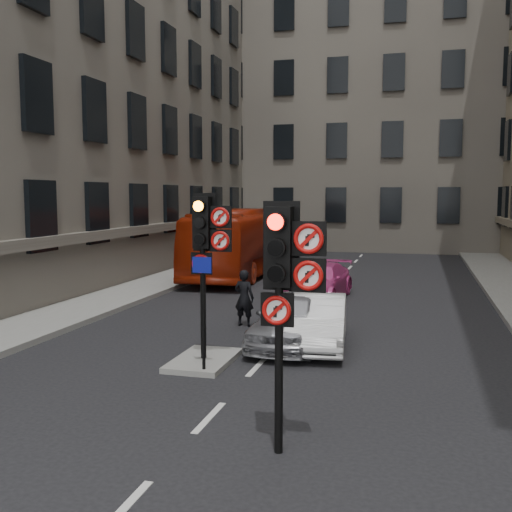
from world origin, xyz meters
The scene contains 13 objects.
ground centered at (0.00, 0.00, 0.00)m, with size 120.00×120.00×0.00m, color black.
pavement_left centered at (-7.20, 12.00, 0.08)m, with size 3.00×50.00×0.16m, color gray.
centre_island centered at (-1.20, 5.00, 0.06)m, with size 1.20×2.00×0.12m, color gray.
building_far centered at (0.00, 38.00, 10.00)m, with size 30.00×14.00×20.00m, color slate.
signal_near centered at (1.49, 0.99, 2.58)m, with size 0.91×0.40×3.58m.
signal_far centered at (-1.11, 4.99, 2.70)m, with size 0.91×0.40×3.58m.
car_silver centered at (0.35, 7.00, 0.66)m, with size 1.55×3.86×1.31m, color #9C9DA3.
car_white centered at (0.97, 7.08, 0.61)m, with size 1.29×3.71×1.22m, color white.
car_pink centered at (-0.06, 13.62, 0.62)m, with size 1.73×4.26×1.24m, color #C83B87.
bus_red centered at (-4.50, 19.08, 1.51)m, with size 2.54×10.84×3.02m, color #96210A.
motorcycle centered at (-0.35, 10.45, 0.57)m, with size 0.53×1.89×1.13m, color black.
motorcyclist centered at (-1.38, 8.79, 0.79)m, with size 0.58×0.38×1.58m, color black.
info_sign centered at (-0.90, 4.18, 1.61)m, with size 0.40×0.12×2.30m.
Camera 1 is at (3.23, -7.00, 3.67)m, focal length 42.00 mm.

